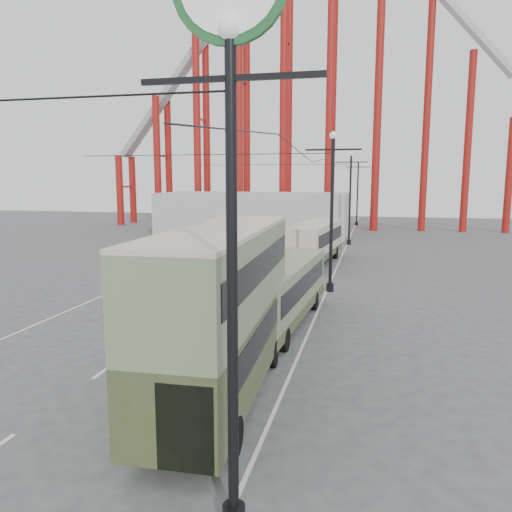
% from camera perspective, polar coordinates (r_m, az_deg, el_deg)
% --- Properties ---
extents(ground, '(160.00, 160.00, 0.00)m').
position_cam_1_polar(ground, '(15.37, -20.69, -17.40)').
color(ground, '#47474A').
rests_on(ground, ground).
extents(road_markings, '(12.52, 120.00, 0.01)m').
position_cam_1_polar(road_markings, '(32.94, -2.58, -2.83)').
color(road_markings, silver).
rests_on(road_markings, ground).
extents(lamp_post_near, '(3.20, 0.44, 10.80)m').
position_cam_1_polar(lamp_post_near, '(8.74, -2.90, 16.79)').
color(lamp_post_near, black).
rests_on(lamp_post_near, ground).
extents(lamp_post_mid, '(3.20, 0.44, 9.32)m').
position_cam_1_polar(lamp_post_mid, '(29.48, 8.64, 4.88)').
color(lamp_post_mid, black).
rests_on(lamp_post_mid, ground).
extents(lamp_post_far, '(3.20, 0.44, 9.32)m').
position_cam_1_polar(lamp_post_far, '(51.41, 10.70, 6.47)').
color(lamp_post_far, black).
rests_on(lamp_post_far, ground).
extents(lamp_post_distant, '(3.20, 0.44, 9.32)m').
position_cam_1_polar(lamp_post_distant, '(73.38, 11.52, 7.10)').
color(lamp_post_distant, black).
rests_on(lamp_post_distant, ground).
extents(roller_coaster, '(52.95, 5.00, 55.48)m').
position_cam_1_polar(roller_coaster, '(70.91, 4.80, 22.05)').
color(roller_coaster, maroon).
rests_on(roller_coaster, ground).
extents(fairground_shed, '(22.00, 10.00, 5.00)m').
position_cam_1_polar(fairground_shed, '(60.12, -0.19, 4.86)').
color(fairground_shed, '#A6A7A1').
rests_on(fairground_shed, ground).
extents(double_decker_bus, '(2.81, 9.83, 5.23)m').
position_cam_1_polar(double_decker_bus, '(15.02, -3.88, -5.53)').
color(double_decker_bus, '#3B4625').
rests_on(double_decker_bus, ground).
extents(single_decker_green, '(2.98, 10.34, 2.89)m').
position_cam_1_polar(single_decker_green, '(22.81, 2.80, -3.90)').
color(single_decker_green, gray).
rests_on(single_decker_green, ground).
extents(single_decker_cream, '(3.66, 10.49, 3.19)m').
position_cam_1_polar(single_decker_cream, '(39.70, 6.73, 1.74)').
color(single_decker_cream, beige).
rests_on(single_decker_cream, ground).
extents(pedestrian, '(0.80, 0.69, 1.85)m').
position_cam_1_polar(pedestrian, '(20.86, -1.68, -7.10)').
color(pedestrian, black).
rests_on(pedestrian, ground).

